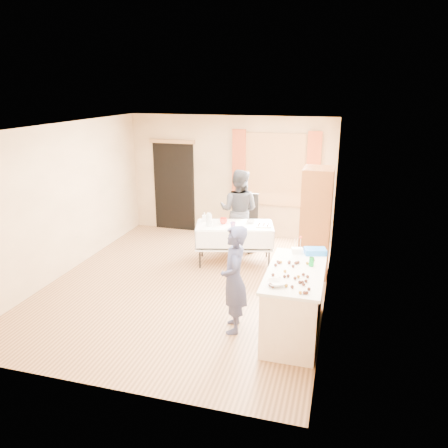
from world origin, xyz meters
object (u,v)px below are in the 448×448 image
(counter, at_px, (294,302))
(girl, at_px, (234,279))
(party_table, at_px, (234,240))
(woman, at_px, (239,210))
(cabinet, at_px, (316,223))
(chair, at_px, (246,232))

(counter, bearing_deg, girl, -170.66)
(party_table, height_order, woman, woman)
(counter, bearing_deg, cabinet, 87.20)
(girl, bearing_deg, woman, 178.62)
(cabinet, distance_m, girl, 2.36)
(girl, bearing_deg, party_table, -179.88)
(chair, relative_size, girl, 0.74)
(party_table, height_order, girl, girl)
(woman, bearing_deg, chair, -116.41)
(party_table, bearing_deg, girl, -90.22)
(party_table, relative_size, woman, 0.94)
(counter, xyz_separation_m, girl, (-0.79, -0.13, 0.29))
(girl, height_order, woman, woman)
(girl, xyz_separation_m, woman, (-0.66, 2.99, 0.08))
(cabinet, relative_size, girl, 1.28)
(counter, height_order, party_table, counter)
(cabinet, height_order, party_table, cabinet)
(party_table, bearing_deg, chair, 73.97)
(cabinet, xyz_separation_m, counter, (-0.10, -2.04, -0.50))
(girl, bearing_deg, counter, 85.42)
(counter, distance_m, chair, 3.34)
(counter, relative_size, woman, 0.93)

